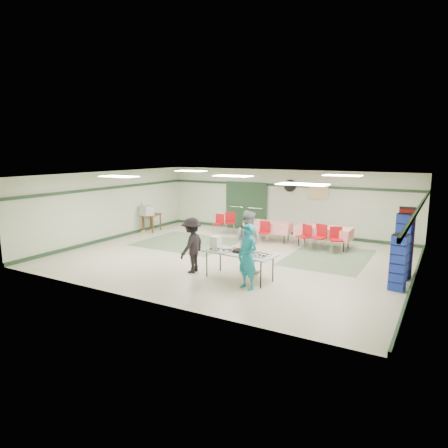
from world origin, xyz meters
The scene contains 42 objects.
floor centered at (0.00, 0.00, 0.00)m, with size 11.00×11.00×0.00m, color beige.
ceiling centered at (0.00, 0.00, 2.70)m, with size 11.00×11.00×0.00m, color white.
wall_back centered at (0.00, 4.50, 1.35)m, with size 11.00×11.00×0.00m, color beige.
wall_front centered at (0.00, -4.50, 1.35)m, with size 11.00×11.00×0.00m, color beige.
wall_left centered at (-5.50, 0.00, 1.35)m, with size 9.00×9.00×0.00m, color beige.
wall_right centered at (5.50, 0.00, 1.35)m, with size 9.00×9.00×0.00m, color beige.
trim_back centered at (0.00, 4.47, 2.05)m, with size 11.00×0.06×0.10m, color #1F3922.
baseboard_back centered at (0.00, 4.47, 0.06)m, with size 11.00×0.06×0.12m, color #1F3922.
trim_left centered at (-5.47, 0.00, 2.05)m, with size 9.00×0.06×0.10m, color #1F3922.
baseboard_left centered at (-5.47, 0.00, 0.06)m, with size 9.00×0.06×0.12m, color #1F3922.
trim_right centered at (5.47, 0.00, 2.05)m, with size 9.00×0.06×0.10m, color #1F3922.
baseboard_right centered at (5.47, 0.00, 0.06)m, with size 9.00×0.06×0.12m, color #1F3922.
green_patch_a centered at (-2.50, 1.00, 0.00)m, with size 3.50×3.00×0.01m, color slate.
green_patch_b centered at (2.80, 1.50, 0.00)m, with size 2.50×3.50×0.01m, color slate.
double_door_left centered at (-2.20, 4.44, 1.05)m, with size 0.90×0.06×2.10m, color gray.
double_door_right centered at (-1.25, 4.44, 1.05)m, with size 0.90×0.06×2.10m, color gray.
door_frame centered at (-1.73, 4.42, 1.05)m, with size 2.00×0.03×2.15m, color #1F3922.
wall_fan centered at (0.30, 4.44, 2.05)m, with size 0.50×0.50×0.10m, color black.
scroll_banner centered at (1.50, 4.44, 1.85)m, with size 0.80×0.02×0.60m, color tan.
serving_table centered at (1.27, -1.97, 0.72)m, with size 2.07×1.00×0.76m.
sheet_tray_right centered at (1.90, -2.05, 0.77)m, with size 0.56×0.43×0.02m, color silver.
sheet_tray_mid centered at (1.17, -1.90, 0.77)m, with size 0.53×0.40×0.02m, color silver.
sheet_tray_left centered at (0.71, -2.14, 0.77)m, with size 0.63×0.48×0.02m, color silver.
baking_pan centered at (1.36, -1.99, 0.80)m, with size 0.43×0.27×0.08m, color black.
foam_box_stack centered at (0.51, -1.94, 0.94)m, with size 0.26×0.24×0.36m, color white.
volunteer_teal centered at (1.81, -2.54, 0.84)m, with size 0.61×0.40×1.68m, color teal.
volunteer_grey centered at (1.16, -1.24, 0.90)m, with size 0.88×0.68×1.80m, color gray.
volunteer_dark centered at (-0.22, -2.06, 0.80)m, with size 1.03×0.59×1.60m, color black.
dining_table_a centered at (2.24, 2.82, 0.57)m, with size 2.00×0.92×0.77m.
dining_table_b centered at (0.04, 2.82, 0.57)m, with size 1.86×0.97×0.77m.
chair_a centered at (2.27, 2.26, 0.58)m, with size 0.53×0.53×0.94m.
chair_b centered at (1.73, 2.25, 0.54)m, with size 0.54×0.54×0.88m.
chair_c centered at (2.84, 2.25, 0.55)m, with size 0.55×0.55×0.90m.
chair_d centered at (0.14, 2.25, 0.52)m, with size 0.44×0.44×0.85m.
chair_loose_a centered at (-1.92, 3.30, 0.56)m, with size 0.57×0.57×0.91m.
chair_loose_b centered at (-2.34, 3.10, 0.50)m, with size 0.41×0.41×0.82m.
crate_stack_blue_a centered at (5.15, -0.76, 0.72)m, with size 0.37×0.37×1.43m, color navy.
crate_stack_red centered at (5.15, 0.57, 0.97)m, with size 0.43×0.43×1.95m, color #A51C10.
crate_stack_blue_b centered at (5.15, 0.30, 0.91)m, with size 0.40×0.40×1.82m, color navy.
printer_table centered at (-5.15, 2.05, 0.64)m, with size 0.75×0.99×0.74m.
office_printer centered at (-5.15, 1.73, 0.95)m, with size 0.52×0.45×0.41m, color #A6A6A2.
broom centered at (-5.23, 1.61, 0.68)m, with size 0.03×0.03×1.31m, color brown.
Camera 1 is at (6.13, -11.32, 3.48)m, focal length 32.00 mm.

